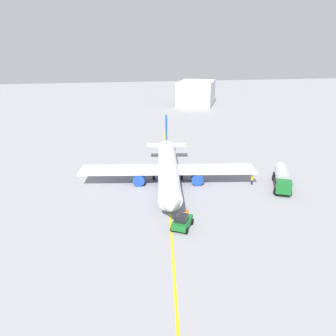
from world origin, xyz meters
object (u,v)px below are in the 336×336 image
object	(u,v)px
safety_cone_nose	(187,210)
refueling_worker	(252,180)
fuel_tanker	(282,178)
pushback_tug	(182,222)
airplane	(168,169)

from	to	relation	value
safety_cone_nose	refueling_worker	bearing A→B (deg)	119.93
fuel_tanker	pushback_tug	xyz separation A→B (m)	(10.28, -20.50, -0.71)
fuel_tanker	refueling_worker	xyz separation A→B (m)	(-2.03, -4.61, -0.90)
fuel_tanker	safety_cone_nose	size ratio (longest dim) A/B	14.46
airplane	safety_cone_nose	bearing A→B (deg)	2.56
airplane	refueling_worker	distance (m)	15.24
pushback_tug	airplane	bearing A→B (deg)	175.63
pushback_tug	refueling_worker	bearing A→B (deg)	127.75
pushback_tug	safety_cone_nose	size ratio (longest dim) A/B	5.85
safety_cone_nose	fuel_tanker	bearing A→B (deg)	108.05
fuel_tanker	pushback_tug	world-z (taller)	fuel_tanker
fuel_tanker	safety_cone_nose	world-z (taller)	fuel_tanker
pushback_tug	safety_cone_nose	xyz separation A→B (m)	(-4.17, 1.76, -0.66)
airplane	fuel_tanker	distance (m)	20.14
fuel_tanker	airplane	bearing A→B (deg)	-106.77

